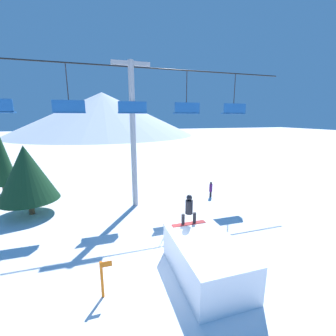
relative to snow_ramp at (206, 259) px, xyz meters
The scene contains 8 objects.
ground_plane 1.78m from the snow_ramp, 154.64° to the left, with size 220.00×220.00×0.00m, color white.
mountain_ridge 78.11m from the snow_ramp, 91.08° to the left, with size 63.03×63.03×14.60m.
snow_ramp is the anchor object (origin of this frame).
snowboarder 2.09m from the snow_ramp, 93.25° to the left, with size 1.54×0.32×1.35m.
chairlift 9.61m from the snow_ramp, 100.33° to the left, with size 21.91×0.44×9.48m.
pine_tree_near 11.83m from the snow_ramp, 133.32° to the left, with size 3.51×3.51×4.42m.
trail_marker 3.83m from the snow_ramp, behind, with size 0.41×0.10×1.35m.
distant_skier 9.04m from the snow_ramp, 61.01° to the left, with size 0.24×0.24×1.23m.
Camera 1 is at (-2.19, -7.57, 6.03)m, focal length 24.00 mm.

